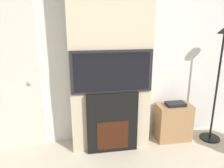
% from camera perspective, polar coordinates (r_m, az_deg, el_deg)
% --- Properties ---
extents(wall_back, '(6.00, 0.06, 2.70)m').
position_cam_1_polar(wall_back, '(3.22, -1.17, 7.93)').
color(wall_back, silver).
rests_on(wall_back, ground_plane).
extents(chimney_breast, '(1.12, 0.36, 2.70)m').
position_cam_1_polar(chimney_breast, '(3.02, -0.58, 7.35)').
color(chimney_breast, '#BCAD8E').
rests_on(chimney_breast, ground_plane).
extents(fireplace, '(0.71, 0.15, 0.89)m').
position_cam_1_polar(fireplace, '(3.13, 0.00, -9.90)').
color(fireplace, black).
rests_on(fireplace, ground_plane).
extents(television, '(1.09, 0.07, 0.57)m').
position_cam_1_polar(television, '(2.87, 0.01, 3.27)').
color(television, black).
rests_on(television, fireplace).
extents(floor_lamp, '(0.31, 0.31, 1.74)m').
position_cam_1_polar(floor_lamp, '(3.56, 26.03, 1.84)').
color(floor_lamp, black).
rests_on(floor_lamp, ground_plane).
extents(media_stand, '(0.53, 0.32, 0.63)m').
position_cam_1_polar(media_stand, '(3.59, 15.66, -9.40)').
color(media_stand, '#997047').
rests_on(media_stand, ground_plane).
extents(entry_door, '(0.83, 0.09, 2.06)m').
position_cam_1_polar(entry_door, '(3.33, -25.49, 0.99)').
color(entry_door, beige).
rests_on(entry_door, ground_plane).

